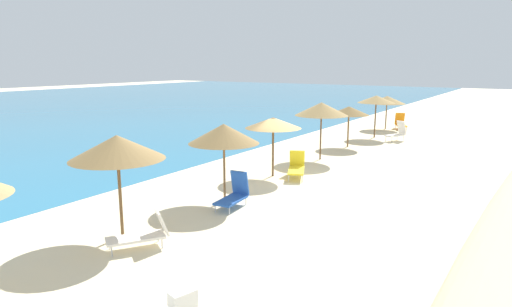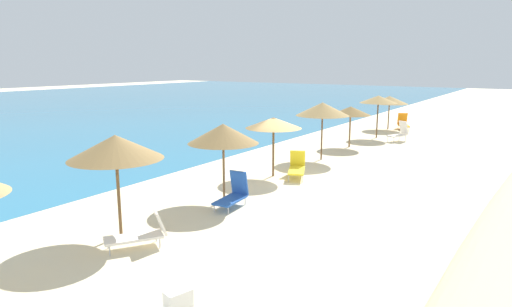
# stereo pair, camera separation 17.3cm
# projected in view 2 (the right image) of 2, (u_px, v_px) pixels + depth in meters

# --- Properties ---
(ground_plane) EXTENTS (160.00, 160.00, 0.00)m
(ground_plane) POSITION_uv_depth(u_px,v_px,m) (292.00, 180.00, 18.56)
(ground_plane) COLOR beige
(beach_umbrella_2) EXTENTS (2.57, 2.57, 2.89)m
(beach_umbrella_2) POSITION_uv_depth(u_px,v_px,m) (116.00, 147.00, 12.02)
(beach_umbrella_2) COLOR brown
(beach_umbrella_2) RESTS_ON ground_plane
(beach_umbrella_3) EXTENTS (2.45, 2.45, 2.76)m
(beach_umbrella_3) POSITION_uv_depth(u_px,v_px,m) (223.00, 134.00, 15.22)
(beach_umbrella_3) COLOR brown
(beach_umbrella_3) RESTS_ON ground_plane
(beach_umbrella_4) EXTENTS (2.39, 2.39, 2.55)m
(beach_umbrella_4) POSITION_uv_depth(u_px,v_px,m) (274.00, 123.00, 18.74)
(beach_umbrella_4) COLOR brown
(beach_umbrella_4) RESTS_ON ground_plane
(beach_umbrella_5) EXTENTS (2.65, 2.65, 2.89)m
(beach_umbrella_5) POSITION_uv_depth(u_px,v_px,m) (323.00, 109.00, 22.00)
(beach_umbrella_5) COLOR brown
(beach_umbrella_5) RESTS_ON ground_plane
(beach_umbrella_6) EXTENTS (2.31, 2.31, 2.36)m
(beach_umbrella_6) POSITION_uv_depth(u_px,v_px,m) (351.00, 111.00, 25.48)
(beach_umbrella_6) COLOR brown
(beach_umbrella_6) RESTS_ON ground_plane
(beach_umbrella_7) EXTENTS (2.39, 2.39, 2.75)m
(beach_umbrella_7) POSITION_uv_depth(u_px,v_px,m) (378.00, 99.00, 28.63)
(beach_umbrella_7) COLOR brown
(beach_umbrella_7) RESTS_ON ground_plane
(beach_umbrella_8) EXTENTS (2.66, 2.66, 2.44)m
(beach_umbrella_8) POSITION_uv_depth(u_px,v_px,m) (390.00, 100.00, 32.45)
(beach_umbrella_8) COLOR brown
(beach_umbrella_8) RESTS_ON ground_plane
(lounge_chair_0) EXTENTS (1.71, 1.26, 1.16)m
(lounge_chair_0) POSITION_uv_depth(u_px,v_px,m) (403.00, 123.00, 32.80)
(lounge_chair_0) COLOR orange
(lounge_chair_0) RESTS_ON ground_plane
(lounge_chair_1) EXTENTS (1.49, 0.78, 1.17)m
(lounge_chair_1) POSITION_uv_depth(u_px,v_px,m) (233.00, 194.00, 15.04)
(lounge_chair_1) COLOR blue
(lounge_chair_1) RESTS_ON ground_plane
(lounge_chair_2) EXTENTS (1.65, 1.36, 0.96)m
(lounge_chair_2) POSITION_uv_depth(u_px,v_px,m) (141.00, 233.00, 11.70)
(lounge_chair_2) COLOR white
(lounge_chair_2) RESTS_ON ground_plane
(lounge_chair_3) EXTENTS (1.49, 1.08, 1.25)m
(lounge_chair_3) POSITION_uv_depth(u_px,v_px,m) (399.00, 133.00, 27.71)
(lounge_chair_3) COLOR white
(lounge_chair_3) RESTS_ON ground_plane
(lounge_chair_4) EXTENTS (1.77, 1.29, 1.07)m
(lounge_chair_4) POSITION_uv_depth(u_px,v_px,m) (297.00, 167.00, 18.92)
(lounge_chair_4) COLOR yellow
(lounge_chair_4) RESTS_ON ground_plane
(cooler_box) EXTENTS (0.59, 0.44, 0.41)m
(cooler_box) POSITION_uv_depth(u_px,v_px,m) (178.00, 300.00, 8.75)
(cooler_box) COLOR white
(cooler_box) RESTS_ON ground_plane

